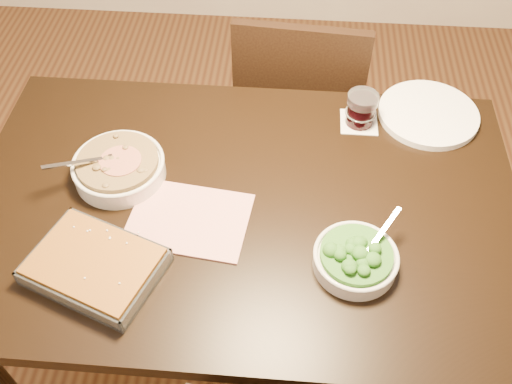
{
  "coord_description": "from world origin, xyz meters",
  "views": [
    {
      "loc": [
        0.11,
        -0.9,
        1.86
      ],
      "look_at": [
        0.04,
        -0.01,
        0.8
      ],
      "focal_mm": 40.0,
      "sensor_mm": 36.0,
      "label": 1
    }
  ],
  "objects_px": {
    "table": "(243,225)",
    "stew_bowl": "(119,167)",
    "baking_dish": "(95,266)",
    "chair_far": "(299,106)",
    "dinner_plate": "(428,114)",
    "broccoli_bowl": "(356,258)",
    "wine_tumbler": "(361,108)"
  },
  "relations": [
    {
      "from": "table",
      "to": "stew_bowl",
      "type": "distance_m",
      "value": 0.35
    },
    {
      "from": "baking_dish",
      "to": "chair_far",
      "type": "height_order",
      "value": "chair_far"
    },
    {
      "from": "baking_dish",
      "to": "chair_far",
      "type": "relative_size",
      "value": 0.38
    },
    {
      "from": "table",
      "to": "dinner_plate",
      "type": "distance_m",
      "value": 0.63
    },
    {
      "from": "stew_bowl",
      "to": "dinner_plate",
      "type": "distance_m",
      "value": 0.88
    },
    {
      "from": "baking_dish",
      "to": "chair_far",
      "type": "xyz_separation_m",
      "value": [
        0.45,
        0.89,
        -0.27
      ]
    },
    {
      "from": "baking_dish",
      "to": "table",
      "type": "bearing_deg",
      "value": 57.58
    },
    {
      "from": "table",
      "to": "chair_far",
      "type": "relative_size",
      "value": 1.55
    },
    {
      "from": "table",
      "to": "broccoli_bowl",
      "type": "relative_size",
      "value": 6.92
    },
    {
      "from": "wine_tumbler",
      "to": "broccoli_bowl",
      "type": "bearing_deg",
      "value": -93.41
    },
    {
      "from": "chair_far",
      "to": "stew_bowl",
      "type": "bearing_deg",
      "value": 56.83
    },
    {
      "from": "chair_far",
      "to": "table",
      "type": "bearing_deg",
      "value": 82.89
    },
    {
      "from": "table",
      "to": "chair_far",
      "type": "xyz_separation_m",
      "value": [
        0.14,
        0.66,
        -0.15
      ]
    },
    {
      "from": "stew_bowl",
      "to": "broccoli_bowl",
      "type": "height_order",
      "value": "stew_bowl"
    },
    {
      "from": "table",
      "to": "stew_bowl",
      "type": "height_order",
      "value": "stew_bowl"
    },
    {
      "from": "dinner_plate",
      "to": "chair_far",
      "type": "height_order",
      "value": "chair_far"
    },
    {
      "from": "wine_tumbler",
      "to": "chair_far",
      "type": "bearing_deg",
      "value": 116.03
    },
    {
      "from": "broccoli_bowl",
      "to": "wine_tumbler",
      "type": "distance_m",
      "value": 0.49
    },
    {
      "from": "chair_far",
      "to": "broccoli_bowl",
      "type": "bearing_deg",
      "value": 104.07
    },
    {
      "from": "stew_bowl",
      "to": "chair_far",
      "type": "relative_size",
      "value": 0.27
    },
    {
      "from": "baking_dish",
      "to": "dinner_plate",
      "type": "bearing_deg",
      "value": 56.88
    },
    {
      "from": "broccoli_bowl",
      "to": "wine_tumbler",
      "type": "xyz_separation_m",
      "value": [
        0.03,
        0.48,
        0.03
      ]
    },
    {
      "from": "wine_tumbler",
      "to": "table",
      "type": "bearing_deg",
      "value": -133.63
    },
    {
      "from": "stew_bowl",
      "to": "chair_far",
      "type": "height_order",
      "value": "chair_far"
    },
    {
      "from": "baking_dish",
      "to": "wine_tumbler",
      "type": "height_order",
      "value": "wine_tumbler"
    },
    {
      "from": "broccoli_bowl",
      "to": "chair_far",
      "type": "height_order",
      "value": "chair_far"
    },
    {
      "from": "wine_tumbler",
      "to": "dinner_plate",
      "type": "bearing_deg",
      "value": 11.76
    },
    {
      "from": "stew_bowl",
      "to": "dinner_plate",
      "type": "xyz_separation_m",
      "value": [
        0.83,
        0.3,
        -0.02
      ]
    },
    {
      "from": "broccoli_bowl",
      "to": "wine_tumbler",
      "type": "relative_size",
      "value": 2.11
    },
    {
      "from": "stew_bowl",
      "to": "wine_tumbler",
      "type": "bearing_deg",
      "value": 22.0
    },
    {
      "from": "wine_tumbler",
      "to": "chair_far",
      "type": "xyz_separation_m",
      "value": [
        -0.17,
        0.34,
        -0.3
      ]
    },
    {
      "from": "broccoli_bowl",
      "to": "baking_dish",
      "type": "relative_size",
      "value": 0.6
    }
  ]
}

